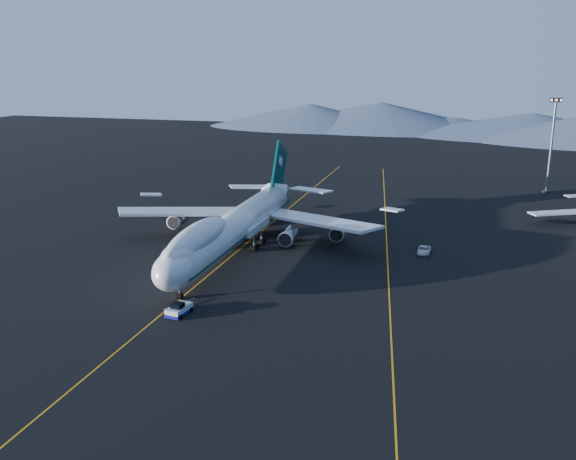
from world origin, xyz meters
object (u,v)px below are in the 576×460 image
(boeing_747, at_px, (234,226))
(pushback_tug, at_px, (179,310))
(service_van, at_px, (424,250))
(floodlight_mast, at_px, (551,145))

(boeing_747, height_order, pushback_tug, boeing_747)
(service_van, xyz_separation_m, floodlight_mast, (30.57, 71.93, 13.21))
(pushback_tug, bearing_deg, boeing_747, 101.35)
(pushback_tug, xyz_separation_m, service_van, (34.79, 42.83, 0.08))
(pushback_tug, bearing_deg, service_van, 57.51)
(pushback_tug, height_order, service_van, pushback_tug)
(pushback_tug, xyz_separation_m, floodlight_mast, (65.36, 114.76, 13.29))
(boeing_747, xyz_separation_m, floodlight_mast, (68.07, 82.20, 8.14))
(boeing_747, xyz_separation_m, pushback_tug, (2.71, -32.56, -5.14))
(service_van, bearing_deg, pushback_tug, -127.05)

